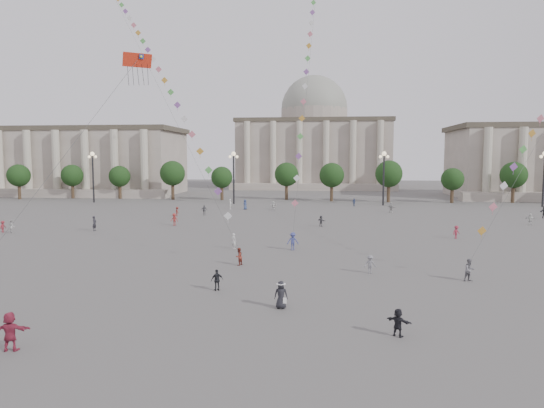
# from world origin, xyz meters

# --- Properties ---
(ground) EXTENTS (360.00, 360.00, 0.00)m
(ground) POSITION_xyz_m (0.00, 0.00, 0.00)
(ground) COLOR #565451
(ground) RESTS_ON ground
(hall_west) EXTENTS (84.00, 26.22, 17.20)m
(hall_west) POSITION_xyz_m (-75.00, 93.89, 8.43)
(hall_west) COLOR gray
(hall_west) RESTS_ON ground
(hall_central) EXTENTS (48.30, 34.30, 35.50)m
(hall_central) POSITION_xyz_m (0.00, 129.22, 14.23)
(hall_central) COLOR gray
(hall_central) RESTS_ON ground
(tree_row) EXTENTS (137.12, 5.12, 8.00)m
(tree_row) POSITION_xyz_m (0.00, 78.00, 5.39)
(tree_row) COLOR #38291C
(tree_row) RESTS_ON ground
(lamp_post_far_west) EXTENTS (2.00, 0.90, 10.65)m
(lamp_post_far_west) POSITION_xyz_m (-45.00, 70.00, 7.35)
(lamp_post_far_west) COLOR #262628
(lamp_post_far_west) RESTS_ON ground
(lamp_post_mid_west) EXTENTS (2.00, 0.90, 10.65)m
(lamp_post_mid_west) POSITION_xyz_m (-15.00, 70.00, 7.35)
(lamp_post_mid_west) COLOR #262628
(lamp_post_mid_west) RESTS_ON ground
(lamp_post_mid_east) EXTENTS (2.00, 0.90, 10.65)m
(lamp_post_mid_east) POSITION_xyz_m (15.00, 70.00, 7.35)
(lamp_post_mid_east) COLOR #262628
(lamp_post_mid_east) RESTS_ON ground
(lamp_post_far_east) EXTENTS (2.00, 0.90, 10.65)m
(lamp_post_far_east) POSITION_xyz_m (45.00, 70.00, 7.35)
(lamp_post_far_east) COLOR #262628
(lamp_post_far_east) RESTS_ON ground
(person_crowd_0) EXTENTS (0.96, 0.69, 1.51)m
(person_crowd_0) POSITION_xyz_m (9.18, 68.00, 0.76)
(person_crowd_0) COLOR #384B7F
(person_crowd_0) RESTS_ON ground
(person_crowd_1) EXTENTS (0.96, 1.01, 1.64)m
(person_crowd_1) POSITION_xyz_m (-35.50, 28.95, 0.82)
(person_crowd_1) COLOR beige
(person_crowd_1) RESTS_ON ground
(person_crowd_2) EXTENTS (0.67, 1.02, 1.48)m
(person_crowd_2) POSITION_xyz_m (-36.95, 29.27, 0.74)
(person_crowd_2) COLOR maroon
(person_crowd_2) RESTS_ON ground
(person_crowd_3) EXTENTS (1.40, 1.13, 1.50)m
(person_crowd_3) POSITION_xyz_m (7.19, -1.99, 0.75)
(person_crowd_3) COLOR black
(person_crowd_3) RESTS_ON ground
(person_crowd_4) EXTENTS (1.50, 1.10, 1.57)m
(person_crowd_4) POSITION_xyz_m (-5.76, 59.30, 0.78)
(person_crowd_4) COLOR silver
(person_crowd_4) RESTS_ON ground
(person_crowd_6) EXTENTS (0.97, 0.56, 1.51)m
(person_crowd_6) POSITION_xyz_m (7.06, 12.04, 0.75)
(person_crowd_6) COLOR slate
(person_crowd_6) RESTS_ON ground
(person_crowd_7) EXTENTS (1.55, 0.72, 1.61)m
(person_crowd_7) POSITION_xyz_m (32.21, 43.80, 0.81)
(person_crowd_7) COLOR silver
(person_crowd_7) RESTS_ON ground
(person_crowd_8) EXTENTS (1.13, 0.99, 1.52)m
(person_crowd_8) POSITION_xyz_m (18.66, 30.47, 0.76)
(person_crowd_8) COLOR maroon
(person_crowd_8) RESTS_ON ground
(person_crowd_10) EXTENTS (0.48, 0.70, 1.86)m
(person_crowd_10) POSITION_xyz_m (-13.76, 59.94, 0.93)
(person_crowd_10) COLOR silver
(person_crowd_10) RESTS_ON ground
(person_crowd_12) EXTENTS (1.29, 1.31, 1.51)m
(person_crowd_12) POSITION_xyz_m (2.94, 39.01, 0.75)
(person_crowd_12) COLOR #5E5E62
(person_crowd_12) RESTS_ON ground
(person_crowd_13) EXTENTS (0.71, 0.66, 1.62)m
(person_crowd_13) POSITION_xyz_m (-5.94, 21.46, 0.81)
(person_crowd_13) COLOR silver
(person_crowd_13) RESTS_ON ground
(person_crowd_16) EXTENTS (1.05, 0.62, 1.68)m
(person_crowd_16) POSITION_xyz_m (-16.23, 50.06, 0.84)
(person_crowd_16) COLOR #57575B
(person_crowd_16) RESTS_ON ground
(person_crowd_17) EXTENTS (1.03, 1.12, 1.51)m
(person_crowd_17) POSITION_xyz_m (-20.23, 48.30, 0.76)
(person_crowd_17) COLOR maroon
(person_crowd_17) RESTS_ON ground
(person_crowd_18) EXTENTS (1.17, 0.77, 1.70)m
(person_crowd_18) POSITION_xyz_m (-17.39, 37.76, 0.85)
(person_crowd_18) COLOR #9F2E2B
(person_crowd_18) RESTS_ON ground
(person_crowd_19) EXTENTS (0.48, 0.71, 1.90)m
(person_crowd_19) POSITION_xyz_m (-26.09, 31.79, 0.95)
(person_crowd_19) COLOR #232228
(person_crowd_19) RESTS_ON ground
(person_crowd_20) EXTENTS (1.41, 1.65, 1.79)m
(person_crowd_20) POSITION_xyz_m (14.82, 57.11, 0.89)
(person_crowd_20) COLOR #BBBAB6
(person_crowd_20) RESTS_ON ground
(person_crowd_21) EXTENTS (0.95, 1.06, 1.82)m
(person_crowd_21) POSITION_xyz_m (-10.95, 59.54, 0.91)
(person_crowd_21) COLOR navy
(person_crowd_21) RESTS_ON ground
(tourist_2) EXTENTS (1.85, 0.82, 1.93)m
(tourist_2) POSITION_xyz_m (-11.85, -5.93, 0.96)
(tourist_2) COLOR #9B2A43
(tourist_2) RESTS_ON ground
(tourist_4) EXTENTS (0.96, 0.73, 1.51)m
(tourist_4) POSITION_xyz_m (-4.20, 5.71, 0.75)
(tourist_4) COLOR black
(tourist_4) RESTS_ON ground
(kite_flyer_0) EXTENTS (0.85, 0.92, 1.53)m
(kite_flyer_0) POSITION_xyz_m (-4.09, 13.89, 0.77)
(kite_flyer_0) COLOR maroon
(kite_flyer_0) RESTS_ON ground
(kite_flyer_1) EXTENTS (1.29, 0.90, 1.83)m
(kite_flyer_1) POSITION_xyz_m (0.17, 21.37, 0.91)
(kite_flyer_1) COLOR #394081
(kite_flyer_1) RESTS_ON ground
(kite_flyer_2) EXTENTS (1.01, 0.90, 1.72)m
(kite_flyer_2) POSITION_xyz_m (14.35, 10.33, 0.86)
(kite_flyer_2) COLOR slate
(kite_flyer_2) RESTS_ON ground
(hat_person) EXTENTS (0.86, 0.60, 1.73)m
(hat_person) POSITION_xyz_m (0.66, 2.10, 0.90)
(hat_person) COLOR black
(hat_person) RESTS_ON ground
(dragon_kite) EXTENTS (4.21, 6.81, 20.41)m
(dragon_kite) POSITION_xyz_m (-11.31, 9.68, 16.06)
(dragon_kite) COLOR red
(dragon_kite) RESTS_ON ground
(kite_train_west) EXTENTS (28.82, 37.86, 61.88)m
(kite_train_west) POSITION_xyz_m (-19.34, 34.34, 22.51)
(kite_train_west) COLOR #3F3F3F
(kite_train_west) RESTS_ON ground
(kite_train_mid) EXTENTS (3.20, 40.62, 65.69)m
(kite_train_mid) POSITION_xyz_m (1.49, 43.11, 29.51)
(kite_train_mid) COLOR #3F3F3F
(kite_train_mid) RESTS_ON ground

